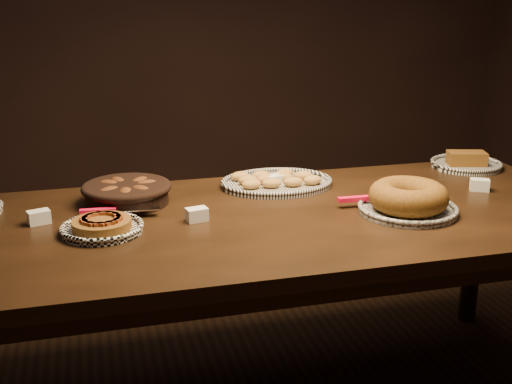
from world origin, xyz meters
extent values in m
cube|color=black|center=(0.00, 0.00, 0.72)|extent=(2.40, 1.00, 0.05)
cylinder|color=black|center=(1.08, 0.38, 0.35)|extent=(0.08, 0.08, 0.70)
torus|color=white|center=(-0.57, -0.02, 0.77)|extent=(0.26, 0.26, 0.02)
cylinder|color=#503310|center=(-0.57, -0.02, 0.78)|extent=(0.23, 0.23, 0.03)
cube|color=#51250D|center=(-0.52, -0.01, 0.80)|extent=(0.04, 0.07, 0.01)
cube|color=#51250D|center=(-0.53, 0.01, 0.80)|extent=(0.06, 0.06, 0.01)
cube|color=#51250D|center=(-0.56, 0.03, 0.80)|extent=(0.07, 0.03, 0.01)
cube|color=#51250D|center=(-0.59, 0.02, 0.80)|extent=(0.07, 0.04, 0.01)
cube|color=#51250D|center=(-0.61, 0.00, 0.80)|extent=(0.05, 0.06, 0.01)
cube|color=#51250D|center=(-0.62, -0.02, 0.80)|extent=(0.02, 0.06, 0.01)
cube|color=#51250D|center=(-0.61, -0.05, 0.80)|extent=(0.05, 0.06, 0.01)
cube|color=#51250D|center=(-0.59, -0.07, 0.80)|extent=(0.07, 0.04, 0.01)
cube|color=#51250D|center=(-0.56, -0.07, 0.80)|extent=(0.07, 0.03, 0.01)
cube|color=#51250D|center=(-0.53, -0.06, 0.80)|extent=(0.06, 0.06, 0.01)
cube|color=#51250D|center=(-0.52, -0.04, 0.80)|extent=(0.04, 0.07, 0.01)
cube|color=#F20C37|center=(-0.58, 0.10, 0.78)|extent=(0.12, 0.03, 0.02)
cube|color=silver|center=(-0.45, 0.10, 0.78)|extent=(0.15, 0.04, 0.00)
torus|color=black|center=(0.12, 0.32, 0.77)|extent=(0.36, 0.36, 0.02)
ellipsoid|color=#A2702F|center=(0.00, 0.27, 0.78)|extent=(0.08, 0.05, 0.04)
ellipsoid|color=#A2702F|center=(0.08, 0.27, 0.78)|extent=(0.08, 0.06, 0.04)
ellipsoid|color=#A2702F|center=(0.16, 0.26, 0.78)|extent=(0.08, 0.06, 0.04)
ellipsoid|color=#A2702F|center=(0.25, 0.27, 0.78)|extent=(0.08, 0.06, 0.04)
ellipsoid|color=#A2702F|center=(0.00, 0.33, 0.78)|extent=(0.08, 0.05, 0.04)
ellipsoid|color=#A2702F|center=(0.07, 0.33, 0.78)|extent=(0.08, 0.06, 0.04)
ellipsoid|color=#A2702F|center=(0.15, 0.33, 0.78)|extent=(0.08, 0.06, 0.04)
ellipsoid|color=#A2702F|center=(0.23, 0.34, 0.78)|extent=(0.08, 0.06, 0.04)
ellipsoid|color=#A2702F|center=(-0.02, 0.39, 0.78)|extent=(0.08, 0.05, 0.04)
ellipsoid|color=#A2702F|center=(0.07, 0.38, 0.78)|extent=(0.08, 0.05, 0.04)
ellipsoid|color=#A2702F|center=(0.17, 0.39, 0.78)|extent=(0.09, 0.07, 0.04)
torus|color=black|center=(0.46, -0.10, 0.77)|extent=(0.34, 0.34, 0.02)
torus|color=brown|center=(0.46, -0.10, 0.81)|extent=(0.34, 0.34, 0.09)
cube|color=#F20C37|center=(0.31, 0.00, 0.78)|extent=(0.12, 0.03, 0.02)
cube|color=silver|center=(0.44, 0.00, 0.78)|extent=(0.15, 0.04, 0.00)
cylinder|color=black|center=(-0.47, 0.25, 0.79)|extent=(0.35, 0.35, 0.07)
torus|color=black|center=(-0.47, 0.25, 0.81)|extent=(0.32, 0.32, 0.03)
ellipsoid|color=#38190B|center=(-0.40, 0.26, 0.81)|extent=(0.10, 0.07, 0.04)
ellipsoid|color=#38190B|center=(-0.42, 0.30, 0.81)|extent=(0.11, 0.10, 0.04)
ellipsoid|color=#38190B|center=(-0.49, 0.32, 0.81)|extent=(0.08, 0.11, 0.04)
ellipsoid|color=#38190B|center=(-0.53, 0.29, 0.81)|extent=(0.11, 0.10, 0.04)
ellipsoid|color=#38190B|center=(-0.53, 0.21, 0.81)|extent=(0.11, 0.10, 0.04)
ellipsoid|color=#38190B|center=(-0.48, 0.18, 0.81)|extent=(0.06, 0.10, 0.04)
ellipsoid|color=#38190B|center=(-0.42, 0.19, 0.81)|extent=(0.10, 0.11, 0.04)
torus|color=black|center=(1.00, 0.38, 0.77)|extent=(0.30, 0.30, 0.02)
cube|color=#503310|center=(1.00, 0.38, 0.79)|extent=(0.18, 0.13, 0.06)
cube|color=white|center=(-0.26, 0.00, 0.77)|extent=(0.08, 0.06, 0.04)
cube|color=white|center=(0.11, 0.32, 0.77)|extent=(0.08, 0.06, 0.04)
cube|color=white|center=(0.43, -0.06, 0.77)|extent=(0.08, 0.07, 0.04)
cube|color=white|center=(-0.77, 0.11, 0.77)|extent=(0.08, 0.06, 0.04)
cube|color=white|center=(0.85, 0.07, 0.77)|extent=(0.08, 0.07, 0.04)
camera|label=1|loc=(-0.58, -2.00, 1.49)|focal=45.00mm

